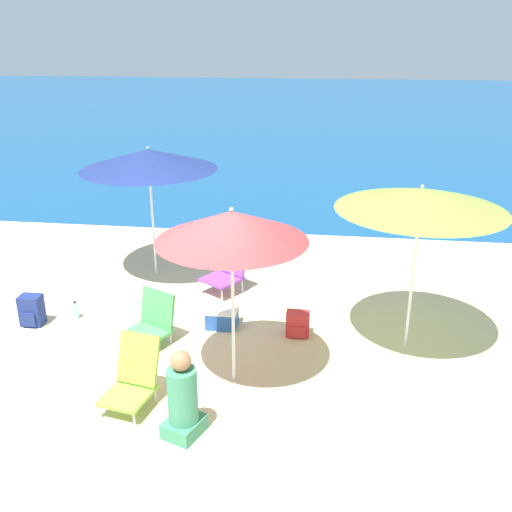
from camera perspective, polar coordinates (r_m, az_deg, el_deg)
ground_plane at (r=6.73m, az=-8.11°, el=-11.53°), size 60.00×60.00×0.00m
sea_water at (r=30.69m, az=4.67°, el=14.59°), size 60.00×40.00×0.01m
beach_umbrella_lime at (r=6.70m, az=16.19°, el=5.48°), size 1.94×1.94×2.06m
beach_umbrella_red at (r=5.77m, az=-2.45°, el=2.98°), size 1.58×1.58×2.01m
beach_umbrella_navy at (r=8.81m, az=-10.70°, el=9.47°), size 2.07×2.07×2.06m
beach_chair_lime at (r=6.17m, az=-12.19°, el=-11.71°), size 0.57×0.69×0.72m
beach_chair_green at (r=7.26m, az=-10.30°, el=-6.31°), size 0.67×0.65×0.65m
beach_chair_purple at (r=8.50m, az=-2.91°, el=-1.36°), size 0.74×0.77×0.72m
person_seated_near at (r=5.62m, az=-7.33°, el=-14.10°), size 0.43×0.46×0.92m
backpack_red at (r=7.35m, az=4.19°, el=-6.81°), size 0.30×0.20×0.34m
backpack_navy at (r=8.14m, az=-21.53°, el=-5.10°), size 0.28×0.24×0.42m
water_bottle at (r=8.17m, az=-17.58°, el=-5.31°), size 0.08×0.08×0.25m
cooler_box at (r=7.58m, az=-3.41°, el=-6.06°), size 0.41×0.33×0.28m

